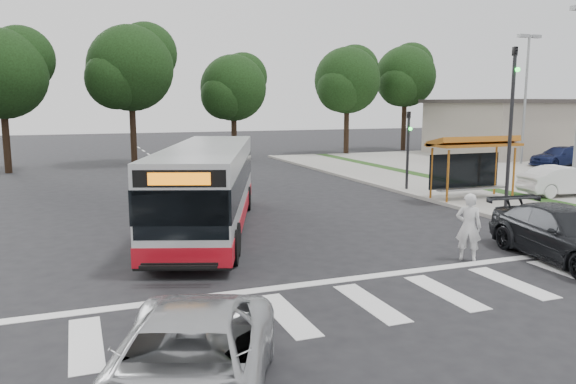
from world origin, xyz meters
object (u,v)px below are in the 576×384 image
pedestrian (469,227)px  dark_sedan (566,235)px  transit_bus (208,188)px  silver_suv_south (186,369)px

pedestrian → dark_sedan: (2.56, -1.02, -0.21)m
transit_bus → pedestrian: size_ratio=5.92×
transit_bus → silver_suv_south: bearing=-84.9°
pedestrian → dark_sedan: bearing=-162.3°
transit_bus → pedestrian: bearing=-27.3°
dark_sedan → pedestrian: bearing=165.0°
pedestrian → transit_bus: bearing=-7.4°
dark_sedan → silver_suv_south: bearing=-153.5°
transit_bus → dark_sedan: 11.35m
transit_bus → dark_sedan: transit_bus is taller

